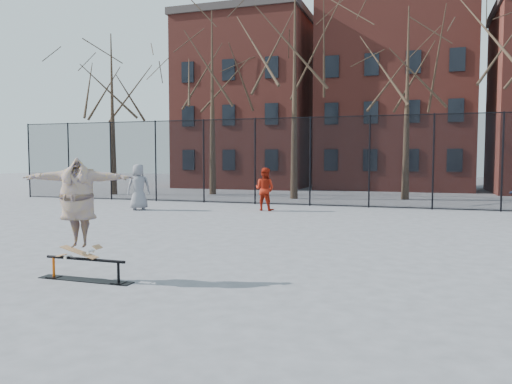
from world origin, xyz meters
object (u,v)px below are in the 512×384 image
(skater, at_px, (78,208))
(bystander_red, at_px, (265,189))
(bystander_grey, at_px, (139,187))
(skate_rail, at_px, (85,272))
(skateboard, at_px, (79,255))

(skater, distance_m, bystander_red, 12.13)
(bystander_grey, xyz_separation_m, bystander_red, (5.03, 1.42, -0.08))
(skate_rail, height_order, bystander_grey, bystander_grey)
(skate_rail, xyz_separation_m, skater, (-0.12, 0.00, 1.13))
(skateboard, distance_m, bystander_red, 12.13)
(skate_rail, height_order, skater, skater)
(skateboard, xyz_separation_m, bystander_grey, (-5.34, 10.69, 0.51))
(skate_rail, xyz_separation_m, bystander_grey, (-5.46, 10.69, 0.80))
(skate_rail, relative_size, bystander_grey, 0.96)
(skateboard, distance_m, skater, 0.84)
(skate_rail, bearing_deg, skateboard, 180.00)
(skate_rail, distance_m, bystander_red, 12.15)
(skate_rail, height_order, skateboard, skateboard)
(skateboard, height_order, bystander_grey, bystander_grey)
(skate_rail, relative_size, skater, 0.95)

